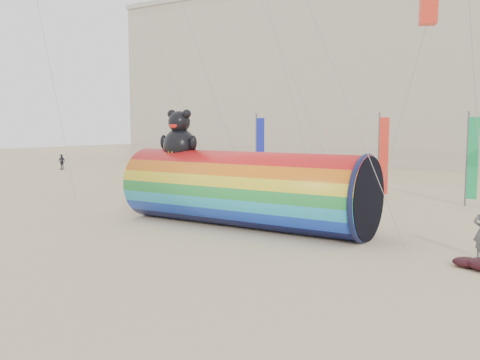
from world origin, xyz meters
The scene contains 4 objects.
ground centered at (0.00, 0.00, 0.00)m, with size 160.00×160.00×0.00m, color #CCB58C.
hotel_building centered at (-12.00, 45.95, 10.31)m, with size 60.40×15.40×20.60m.
windsock_assembly centered at (-1.17, 4.29, 1.75)m, with size 11.43×3.48×5.27m.
festival_banners centered at (0.37, 15.20, 2.64)m, with size 12.94×2.18×5.20m.
Camera 1 is at (11.49, -15.22, 4.48)m, focal length 40.00 mm.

